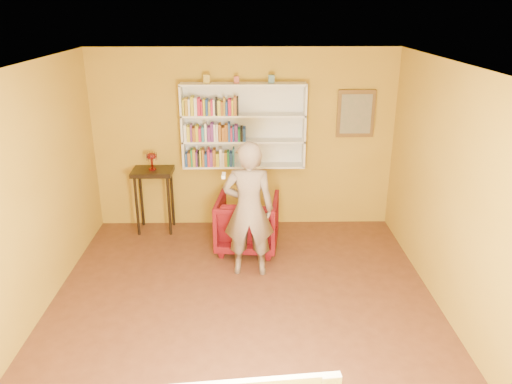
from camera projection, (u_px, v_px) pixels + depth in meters
room_shell at (243, 231)px, 5.25m from camera, size 5.30×5.80×2.88m
bookshelf at (244, 125)px, 7.30m from camera, size 1.80×0.29×1.23m
books_row_lower at (210, 158)px, 7.36m from camera, size 0.72×0.19×0.27m
books_row_middle at (215, 133)px, 7.22m from camera, size 0.89×0.19×0.27m
books_row_upper at (210, 107)px, 7.09m from camera, size 0.79×0.19×0.27m
ornament_left at (207, 79)px, 7.00m from camera, size 0.09×0.09×0.12m
ornament_centre at (237, 80)px, 7.01m from camera, size 0.07×0.07×0.10m
ornament_right at (271, 79)px, 7.01m from camera, size 0.08×0.08×0.11m
framed_painting at (356, 114)px, 7.32m from camera, size 0.55×0.05×0.70m
console_table at (153, 180)px, 7.41m from camera, size 0.59×0.45×0.97m
ruby_lustre at (152, 158)px, 7.28m from camera, size 0.16×0.16×0.26m
armchair at (247, 223)px, 6.99m from camera, size 0.92×0.95×0.78m
person at (249, 209)px, 6.17m from camera, size 0.65×0.44×1.75m
game_remote at (224, 176)px, 5.63m from camera, size 0.04×0.15×0.04m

